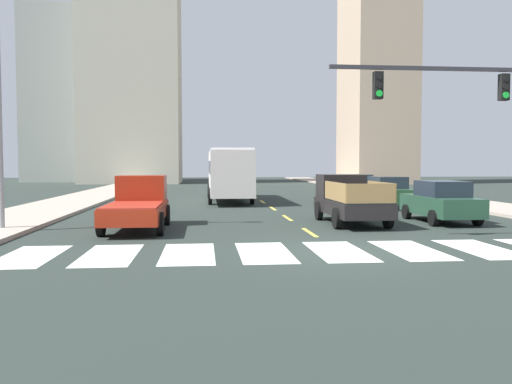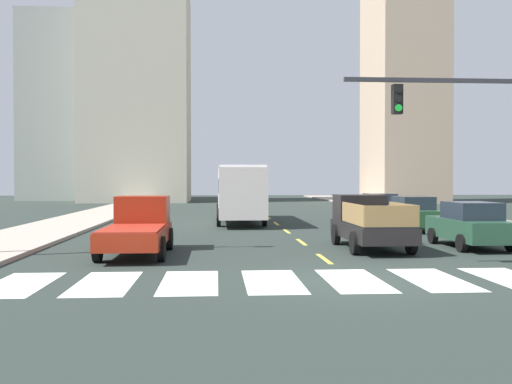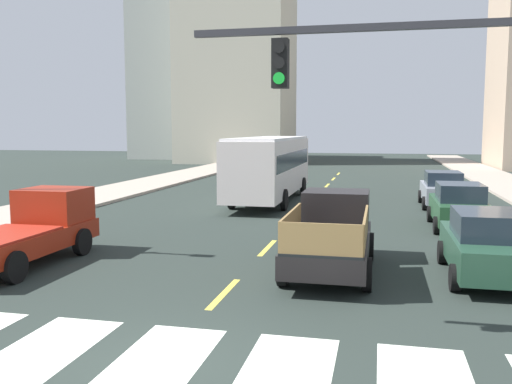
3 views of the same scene
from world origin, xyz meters
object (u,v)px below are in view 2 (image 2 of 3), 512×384
sedan_near_left (470,225)px  sedan_mid (379,208)px  sedan_far (412,213)px  city_bus (239,190)px  pickup_dark (138,227)px  pickup_stakebed (368,223)px

sedan_near_left → sedan_mid: size_ratio=1.00×
sedan_near_left → sedan_far: 7.22m
city_bus → sedan_far: city_bus is taller
pickup_dark → sedan_far: bearing=32.2°
city_bus → sedan_near_left: (8.15, -13.34, -1.09)m
pickup_stakebed → sedan_mid: pickup_stakebed is taller
pickup_dark → pickup_stakebed: bearing=6.8°
sedan_far → pickup_dark: bearing=-147.1°
pickup_stakebed → city_bus: 13.84m
sedan_near_left → sedan_mid: (0.31, 13.24, 0.00)m
pickup_stakebed → sedan_far: size_ratio=1.18×
pickup_stakebed → pickup_dark: same height
city_bus → sedan_near_left: size_ratio=2.45×
pickup_stakebed → sedan_mid: bearing=70.2°
sedan_mid → sedan_far: (-0.03, -6.03, 0.00)m
pickup_dark → city_bus: bearing=73.2°
city_bus → sedan_far: size_ratio=2.45×
pickup_dark → sedan_far: (12.49, 8.13, -0.06)m
pickup_dark → sedan_near_left: 12.25m
sedan_mid → pickup_stakebed: bearing=-106.7°
pickup_dark → sedan_mid: (12.53, 14.16, -0.06)m
sedan_near_left → sedan_far: size_ratio=1.00×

